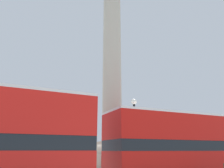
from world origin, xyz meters
The scene contains 3 objects.
monument_column centered at (0.00, 0.00, 6.70)m, with size 4.77×4.77×20.01m.
bus_c centered at (2.71, -5.81, 2.30)m, with size 11.39×3.39×4.14m.
street_lamp centered at (-0.34, -3.79, 2.69)m, with size 0.36×0.36×5.32m.
Camera 1 is at (-8.04, -15.56, 2.09)m, focal length 35.00 mm.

